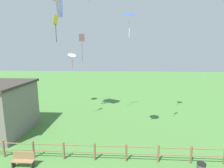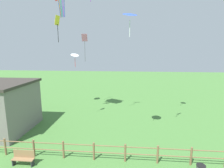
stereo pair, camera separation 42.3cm
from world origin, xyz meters
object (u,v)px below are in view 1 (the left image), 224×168
(kite_blue_delta, at_px, (130,14))
(kite_white_delta, at_px, (72,55))
(park_bench_by_building, at_px, (23,159))
(kite_yellow_diamond, at_px, (56,24))
(kite_pink_diamond, at_px, (82,42))

(kite_blue_delta, bearing_deg, kite_white_delta, 127.97)
(park_bench_by_building, relative_size, kite_white_delta, 0.77)
(park_bench_by_building, distance_m, kite_white_delta, 14.60)
(kite_white_delta, distance_m, kite_yellow_diamond, 7.39)
(kite_pink_diamond, relative_size, kite_blue_delta, 1.88)
(kite_yellow_diamond, relative_size, kite_blue_delta, 1.27)
(kite_yellow_diamond, distance_m, kite_pink_diamond, 6.88)
(kite_white_delta, distance_m, kite_pink_diamond, 2.19)
(park_bench_by_building, xyz_separation_m, kite_white_delta, (-0.24, 13.10, 6.46))
(kite_pink_diamond, bearing_deg, park_bench_by_building, -95.05)
(kite_white_delta, xyz_separation_m, kite_pink_diamond, (1.39, -0.03, 1.69))
(kite_yellow_diamond, height_order, kite_blue_delta, kite_yellow_diamond)
(kite_white_delta, height_order, kite_pink_diamond, kite_pink_diamond)
(park_bench_by_building, height_order, kite_blue_delta, kite_blue_delta)
(kite_white_delta, bearing_deg, kite_yellow_diamond, -85.41)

